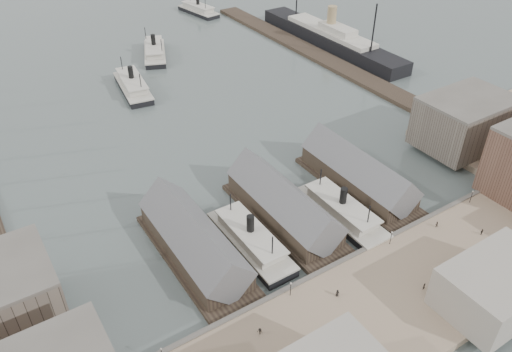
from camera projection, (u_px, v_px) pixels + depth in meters
ground at (323, 256)px, 120.96m from camera, size 900.00×900.00×0.00m
quay at (382, 308)px, 106.67m from camera, size 180.00×30.00×2.00m
seawall at (337, 266)px, 116.73m from camera, size 180.00×1.20×2.30m
east_wharf at (332, 63)px, 216.73m from camera, size 10.00×180.00×1.60m
ferry_shed_west at (194, 242)px, 118.36m from camera, size 14.00×42.00×12.60m
ferry_shed_center at (283, 205)px, 129.86m from camera, size 14.00×42.00×12.60m
ferry_shed_east at (358, 174)px, 141.36m from camera, size 14.00×42.00×12.60m
warehouse_east_back at (465, 122)px, 155.83m from camera, size 28.00×20.00×15.00m
street_bldg_center at (498, 286)px, 103.81m from camera, size 24.00×16.00×10.00m
lamp_post_far_w at (161, 352)px, 93.54m from camera, size 0.44×0.44×3.92m
lamp_post_near_w at (291, 287)px, 106.80m from camera, size 0.44×0.44×3.92m
lamp_post_near_e at (391, 235)px, 120.07m from camera, size 0.44×0.44×3.92m
lamp_post_far_e at (472, 194)px, 133.34m from camera, size 0.44×0.44×3.92m
ferry_docked_west at (250, 239)px, 122.27m from camera, size 8.72×29.07×10.38m
ferry_docked_east at (341, 211)px, 131.20m from camera, size 8.72×29.07×10.38m
ferry_open_near at (133, 85)px, 194.07m from camera, size 13.36×31.46×10.88m
ferry_open_mid at (155, 51)px, 223.21m from camera, size 19.56×31.08×10.68m
ferry_open_far at (198, 10)px, 273.77m from camera, size 12.79×28.62×9.87m
ocean_steamer at (330, 37)px, 233.69m from camera, size 12.51×91.42×18.28m
horse_cart_center at (337, 339)px, 98.14m from camera, size 4.91×2.52×1.49m
horse_cart_right at (460, 264)px, 115.02m from camera, size 4.75×3.30×1.52m
pedestrian_2 at (260, 331)px, 99.61m from camera, size 1.19×1.23×1.68m
pedestrian_4 at (337, 293)px, 107.71m from camera, size 0.99×0.80×1.76m
pedestrian_5 at (424, 286)px, 109.30m from camera, size 0.68×0.53×1.76m
pedestrian_6 at (437, 224)px, 126.33m from camera, size 0.94×0.85×1.57m
pedestrian_7 at (485, 260)px, 115.99m from camera, size 1.07×0.66×1.59m
pedestrian_8 at (482, 232)px, 123.91m from camera, size 1.02×0.48×1.69m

